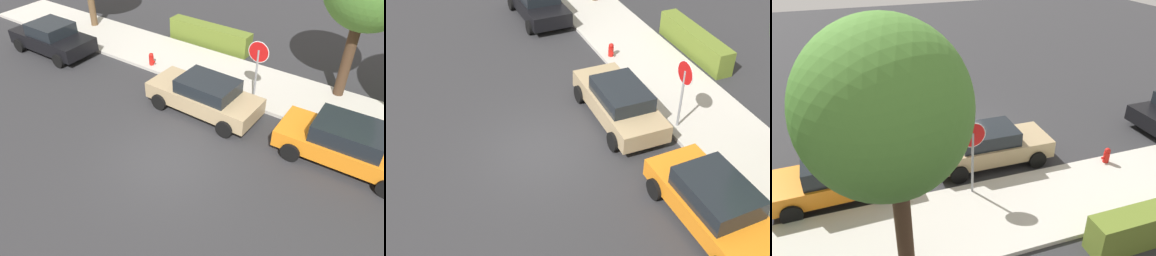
# 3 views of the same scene
# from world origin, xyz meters

# --- Properties ---
(ground_plane) EXTENTS (60.00, 60.00, 0.00)m
(ground_plane) POSITION_xyz_m (0.00, 0.00, 0.00)
(ground_plane) COLOR #2D2D30
(sidewalk_curb) EXTENTS (32.00, 3.19, 0.14)m
(sidewalk_curb) POSITION_xyz_m (0.00, 5.77, 0.07)
(sidewalk_curb) COLOR beige
(sidewalk_curb) RESTS_ON ground_plane
(stop_sign) EXTENTS (0.82, 0.08, 2.61)m
(stop_sign) POSITION_xyz_m (0.64, 4.56, 1.81)
(stop_sign) COLOR gray
(stop_sign) RESTS_ON ground_plane
(parked_car_tan) EXTENTS (4.33, 1.97, 1.42)m
(parked_car_tan) POSITION_xyz_m (-0.61, 2.96, 0.73)
(parked_car_tan) COLOR tan
(parked_car_tan) RESTS_ON ground_plane
(parked_car_orange) EXTENTS (4.39, 2.09, 1.45)m
(parked_car_orange) POSITION_xyz_m (4.59, 3.18, 0.74)
(parked_car_orange) COLOR orange
(parked_car_orange) RESTS_ON ground_plane
(parked_car_black) EXTENTS (4.24, 2.09, 1.48)m
(parked_car_black) POSITION_xyz_m (-9.44, 3.03, 0.75)
(parked_car_black) COLOR black
(parked_car_black) RESTS_ON ground_plane
(fire_hydrant) EXTENTS (0.30, 0.22, 0.72)m
(fire_hydrant) POSITION_xyz_m (-4.53, 4.53, 0.36)
(fire_hydrant) COLOR red
(fire_hydrant) RESTS_ON ground_plane
(front_yard_hedge) EXTENTS (4.43, 0.74, 1.06)m
(front_yard_hedge) POSITION_xyz_m (-3.63, 7.99, 0.53)
(front_yard_hedge) COLOR olive
(front_yard_hedge) RESTS_ON ground_plane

